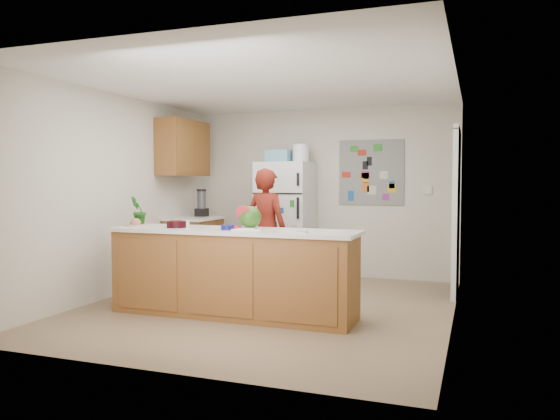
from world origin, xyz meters
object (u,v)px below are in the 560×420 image
(refrigerator, at_px, (285,220))
(cherry_bowl, at_px, (176,224))
(person, at_px, (267,230))
(watermelon, at_px, (250,217))

(refrigerator, relative_size, cherry_bowl, 8.11)
(refrigerator, bearing_deg, person, -84.13)
(watermelon, bearing_deg, cherry_bowl, -173.77)
(person, relative_size, cherry_bowl, 7.57)
(watermelon, height_order, cherry_bowl, watermelon)
(watermelon, bearing_deg, refrigerator, 100.50)
(refrigerator, xyz_separation_m, cherry_bowl, (-0.39, -2.43, 0.11))
(person, xyz_separation_m, cherry_bowl, (-0.50, -1.40, 0.16))
(person, height_order, watermelon, person)
(person, xyz_separation_m, watermelon, (0.33, -1.31, 0.25))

